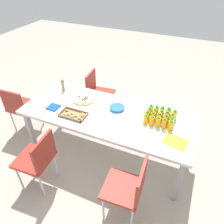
{
  "coord_description": "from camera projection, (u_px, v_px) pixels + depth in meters",
  "views": [
    {
      "loc": [
        -0.95,
        2.01,
        2.44
      ],
      "look_at": [
        -0.06,
        -0.02,
        0.76
      ],
      "focal_mm": 34.09,
      "sensor_mm": 36.0,
      "label": 1
    }
  ],
  "objects": [
    {
      "name": "juice_bottle_11",
      "position": [
        166.0,
        120.0,
        2.57
      ],
      "size": [
        0.06,
        0.06,
        0.15
      ],
      "color": "#F9AB14",
      "rests_on": "party_table"
    },
    {
      "name": "juice_bottle_12",
      "position": [
        159.0,
        118.0,
        2.59
      ],
      "size": [
        0.06,
        0.06,
        0.15
      ],
      "color": "#FAAC14",
      "rests_on": "party_table"
    },
    {
      "name": "juice_bottle_15",
      "position": [
        170.0,
        125.0,
        2.49
      ],
      "size": [
        0.06,
        0.06,
        0.14
      ],
      "color": "#F9AC14",
      "rests_on": "party_table"
    },
    {
      "name": "party_table",
      "position": [
        107.0,
        117.0,
        2.83
      ],
      "size": [
        2.28,
        0.91,
        0.74
      ],
      "color": "silver",
      "rests_on": "ground_plane"
    },
    {
      "name": "juice_bottle_14",
      "position": [
        147.0,
        116.0,
        2.65
      ],
      "size": [
        0.06,
        0.06,
        0.14
      ],
      "color": "#F9AC14",
      "rests_on": "party_table"
    },
    {
      "name": "juice_bottle_3",
      "position": [
        156.0,
        110.0,
        2.73
      ],
      "size": [
        0.06,
        0.06,
        0.14
      ],
      "color": "#FAAD14",
      "rests_on": "party_table"
    },
    {
      "name": "napkin_stack",
      "position": [
        53.0,
        107.0,
        2.89
      ],
      "size": [
        0.15,
        0.15,
        0.02
      ],
      "primitive_type": "cube",
      "color": "#194CA5",
      "rests_on": "party_table"
    },
    {
      "name": "chair_far_left",
      "position": [
        129.0,
        187.0,
        2.19
      ],
      "size": [
        0.42,
        0.42,
        0.83
      ],
      "rotation": [
        0.0,
        0.0,
        -1.51
      ],
      "color": "maroon",
      "rests_on": "ground_plane"
    },
    {
      "name": "juice_bottle_7",
      "position": [
        161.0,
        115.0,
        2.65
      ],
      "size": [
        0.06,
        0.06,
        0.14
      ],
      "color": "#F9AD14",
      "rests_on": "party_table"
    },
    {
      "name": "cardboard_tube",
      "position": [
        63.0,
        85.0,
        3.17
      ],
      "size": [
        0.04,
        0.04,
        0.2
      ],
      "primitive_type": "cylinder",
      "color": "#9E7A56",
      "rests_on": "party_table"
    },
    {
      "name": "snack_tray",
      "position": [
        73.0,
        115.0,
        2.74
      ],
      "size": [
        0.34,
        0.2,
        0.04
      ],
      "color": "olive",
      "rests_on": "party_table"
    },
    {
      "name": "juice_bottle_17",
      "position": [
        158.0,
        122.0,
        2.54
      ],
      "size": [
        0.06,
        0.06,
        0.15
      ],
      "color": "#FAAD14",
      "rests_on": "party_table"
    },
    {
      "name": "fruit_pizza",
      "position": [
        84.0,
        99.0,
        3.04
      ],
      "size": [
        0.32,
        0.32,
        0.05
      ],
      "color": "tan",
      "rests_on": "party_table"
    },
    {
      "name": "chair_near_right",
      "position": [
        98.0,
        91.0,
        3.7
      ],
      "size": [
        0.44,
        0.44,
        0.83
      ],
      "rotation": [
        0.0,
        0.0,
        1.67
      ],
      "color": "maroon",
      "rests_on": "ground_plane"
    },
    {
      "name": "chair_end",
      "position": [
        20.0,
        106.0,
        3.33
      ],
      "size": [
        0.42,
        0.42,
        0.83
      ],
      "rotation": [
        0.0,
        0.0,
        3.19
      ],
      "color": "maroon",
      "rests_on": "ground_plane"
    },
    {
      "name": "paper_folder",
      "position": [
        176.0,
        142.0,
        2.37
      ],
      "size": [
        0.3,
        0.25,
        0.01
      ],
      "primitive_type": "cube",
      "rotation": [
        0.0,
        0.0,
        -0.2
      ],
      "color": "yellow",
      "rests_on": "party_table"
    },
    {
      "name": "juice_bottle_2",
      "position": [
        162.0,
        112.0,
        2.7
      ],
      "size": [
        0.06,
        0.06,
        0.15
      ],
      "color": "#FAAE14",
      "rests_on": "party_table"
    },
    {
      "name": "juice_bottle_5",
      "position": [
        172.0,
        118.0,
        2.61
      ],
      "size": [
        0.06,
        0.06,
        0.13
      ],
      "color": "#FAAD14",
      "rests_on": "party_table"
    },
    {
      "name": "ground_plane",
      "position": [
        108.0,
        152.0,
        3.24
      ],
      "size": [
        12.0,
        12.0,
        0.0
      ],
      "primitive_type": "plane",
      "color": "#B2A899"
    },
    {
      "name": "chair_far_right",
      "position": [
        38.0,
        158.0,
        2.5
      ],
      "size": [
        0.43,
        0.43,
        0.83
      ],
      "rotation": [
        0.0,
        0.0,
        -1.49
      ],
      "color": "maroon",
      "rests_on": "ground_plane"
    },
    {
      "name": "juice_bottle_19",
      "position": [
        146.0,
        119.0,
        2.59
      ],
      "size": [
        0.06,
        0.06,
        0.13
      ],
      "color": "#F9AE14",
      "rests_on": "party_table"
    },
    {
      "name": "juice_bottle_0",
      "position": [
        174.0,
        115.0,
        2.65
      ],
      "size": [
        0.06,
        0.06,
        0.14
      ],
      "color": "#F9AC14",
      "rests_on": "party_table"
    },
    {
      "name": "juice_bottle_8",
      "position": [
        155.0,
        114.0,
        2.68
      ],
      "size": [
        0.05,
        0.05,
        0.14
      ],
      "color": "#F9AD14",
      "rests_on": "party_table"
    },
    {
      "name": "juice_bottle_18",
      "position": [
        152.0,
        121.0,
        2.57
      ],
      "size": [
        0.06,
        0.06,
        0.14
      ],
      "color": "#FAAE14",
      "rests_on": "party_table"
    },
    {
      "name": "juice_bottle_9",
      "position": [
        149.0,
        112.0,
        2.7
      ],
      "size": [
        0.06,
        0.06,
        0.14
      ],
      "color": "#F9AD14",
      "rests_on": "party_table"
    },
    {
      "name": "juice_bottle_6",
      "position": [
        167.0,
        116.0,
        2.62
      ],
      "size": [
        0.06,
        0.06,
        0.15
      ],
      "color": "#FAAD14",
      "rests_on": "party_table"
    },
    {
      "name": "juice_bottle_16",
      "position": [
        164.0,
        124.0,
        2.51
      ],
      "size": [
        0.06,
        0.06,
        0.15
      ],
      "color": "#FAAB14",
      "rests_on": "party_table"
    },
    {
      "name": "juice_bottle_1",
      "position": [
        168.0,
        113.0,
        2.68
      ],
      "size": [
        0.06,
        0.06,
        0.15
      ],
      "color": "#FAAB14",
      "rests_on": "party_table"
    },
    {
      "name": "juice_bottle_10",
      "position": [
        171.0,
        122.0,
        2.55
      ],
      "size": [
        0.06,
        0.06,
        0.13
      ],
      "color": "#FAAD14",
      "rests_on": "party_table"
    },
    {
      "name": "juice_bottle_13",
      "position": [
        153.0,
        117.0,
        2.63
      ],
      "size": [
        0.06,
        0.06,
        0.14
      ],
      "color": "#FAAC14",
      "rests_on": "party_table"
    },
    {
      "name": "juice_bottle_4",
      "position": [
        151.0,
        109.0,
        2.75
      ],
      "size": [
        0.05,
        0.05,
        0.13
      ],
      "color": "#F9AB14",
      "rests_on": "party_table"
    },
    {
      "name": "plate_stack",
      "position": [
        117.0,
        108.0,
        2.86
      ],
      "size": [
        0.2,
        0.2,
        0.03
      ],
      "color": "blue",
      "rests_on": "party_table"
    }
  ]
}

